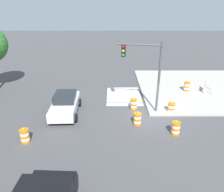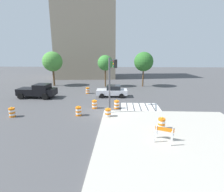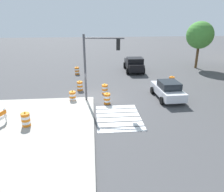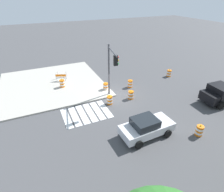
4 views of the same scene
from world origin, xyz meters
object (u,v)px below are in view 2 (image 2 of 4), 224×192
at_px(street_tree_streetside_near, 105,63).
at_px(street_tree_streetside_far, 144,62).
at_px(pickup_truck, 39,91).
at_px(construction_barricade, 164,133).
at_px(traffic_barrel_far_curb, 88,91).
at_px(traffic_barrel_lane_center, 117,105).
at_px(sports_car, 112,91).
at_px(traffic_barrel_median_far, 12,112).
at_px(traffic_barrel_median_near, 94,104).
at_px(traffic_barrel_crosswalk_end, 79,111).
at_px(traffic_barrel_near_corner, 108,113).
at_px(traffic_light_pole, 112,74).
at_px(street_tree_streetside_mid, 52,62).
at_px(traffic_barrel_on_sidewalk, 162,124).

bearing_deg(street_tree_streetside_near, street_tree_streetside_far, 4.72).
distance_m(pickup_truck, construction_barricade, 18.61).
bearing_deg(pickup_truck, street_tree_streetside_near, 45.20).
height_order(traffic_barrel_far_curb, traffic_barrel_lane_center, same).
relative_size(sports_car, traffic_barrel_median_far, 4.27).
xyz_separation_m(pickup_truck, street_tree_streetside_near, (8.56, 8.62, 3.34)).
bearing_deg(traffic_barrel_far_curb, traffic_barrel_median_near, -73.74).
relative_size(sports_car, traffic_barrel_crosswalk_end, 4.27).
distance_m(traffic_barrel_near_corner, traffic_barrel_far_curb, 10.87).
xyz_separation_m(traffic_barrel_far_curb, traffic_light_pole, (4.12, -7.87, 3.46)).
bearing_deg(traffic_barrel_crosswalk_end, traffic_barrel_median_far, -174.08).
xyz_separation_m(sports_car, traffic_barrel_median_far, (-9.39, -8.58, -0.36)).
bearing_deg(street_tree_streetside_far, traffic_barrel_median_near, -117.44).
bearing_deg(construction_barricade, street_tree_streetside_mid, 126.68).
distance_m(sports_car, traffic_barrel_crosswalk_end, 8.47).
height_order(traffic_barrel_far_curb, street_tree_streetside_mid, street_tree_streetside_mid).
bearing_deg(traffic_barrel_crosswalk_end, traffic_barrel_far_curb, 95.14).
relative_size(traffic_barrel_near_corner, street_tree_streetside_far, 0.16).
bearing_deg(traffic_barrel_on_sidewalk, construction_barricade, -97.77).
distance_m(street_tree_streetside_near, street_tree_streetside_far, 6.94).
distance_m(traffic_barrel_median_far, construction_barricade, 14.28).
relative_size(sports_car, street_tree_streetside_mid, 0.69).
xyz_separation_m(traffic_barrel_median_far, traffic_barrel_lane_center, (10.15, 3.10, 0.00)).
bearing_deg(street_tree_streetside_far, traffic_barrel_near_corner, -107.94).
bearing_deg(traffic_barrel_median_far, traffic_barrel_lane_center, 17.00).
height_order(traffic_barrel_median_far, construction_barricade, construction_barricade).
distance_m(traffic_barrel_near_corner, traffic_barrel_crosswalk_end, 3.01).
xyz_separation_m(sports_car, traffic_barrel_median_near, (-1.74, -5.51, -0.36)).
xyz_separation_m(traffic_barrel_far_curb, street_tree_streetside_far, (9.18, 6.30, 4.07)).
bearing_deg(traffic_barrel_median_far, traffic_barrel_near_corner, 1.13).
height_order(traffic_barrel_near_corner, traffic_barrel_on_sidewalk, traffic_barrel_on_sidewalk).
bearing_deg(street_tree_streetside_far, traffic_barrel_median_far, -131.44).
relative_size(traffic_barrel_crosswalk_end, traffic_barrel_far_curb, 1.00).
distance_m(traffic_barrel_near_corner, traffic_barrel_median_near, 3.36).
relative_size(pickup_truck, traffic_barrel_median_far, 5.12).
distance_m(traffic_barrel_near_corner, traffic_barrel_on_sidewalk, 5.22).
distance_m(traffic_barrel_crosswalk_end, traffic_barrel_median_near, 2.71).
height_order(pickup_truck, street_tree_streetside_mid, street_tree_streetside_mid).
bearing_deg(traffic_barrel_near_corner, traffic_barrel_crosswalk_end, 170.86).
relative_size(traffic_barrel_median_near, construction_barricade, 0.71).
distance_m(traffic_barrel_lane_center, traffic_light_pole, 3.55).
xyz_separation_m(sports_car, pickup_truck, (-10.17, -1.12, 0.16)).
height_order(traffic_barrel_median_far, street_tree_streetside_far, street_tree_streetside_far).
relative_size(street_tree_streetside_mid, street_tree_streetside_far, 1.01).
distance_m(traffic_barrel_crosswalk_end, street_tree_streetside_near, 15.96).
xyz_separation_m(traffic_barrel_near_corner, street_tree_streetside_near, (-1.58, 15.90, 3.85)).
bearing_deg(construction_barricade, traffic_barrel_near_corner, 132.83).
xyz_separation_m(traffic_barrel_median_far, construction_barricade, (13.59, -4.37, 0.27)).
xyz_separation_m(traffic_barrel_lane_center, street_tree_streetside_far, (4.56, 13.55, 4.07)).
xyz_separation_m(construction_barricade, traffic_light_pole, (-3.94, 6.85, 3.19)).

